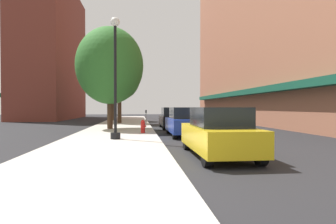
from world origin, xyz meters
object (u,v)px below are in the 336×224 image
car_blue (184,122)px  parking_meter_near (146,115)px  tree_mid (119,76)px  tree_near (114,81)px  lamppost (115,76)px  car_yellow (218,133)px  car_black (172,118)px  fire_hydrant (143,126)px  tree_far (110,66)px

car_blue → parking_meter_near: bearing=101.6°
tree_mid → car_blue: bearing=-69.6°
tree_near → lamppost: bearing=-84.9°
car_yellow → car_black: size_ratio=1.00×
fire_hydrant → car_blue: (2.38, -0.92, 0.29)m
fire_hydrant → car_yellow: bearing=-72.9°
tree_far → car_blue: tree_far is taller
car_yellow → tree_near: bearing=101.3°
tree_far → car_yellow: size_ratio=1.70×
parking_meter_near → car_yellow: size_ratio=0.30×
tree_near → car_blue: bearing=-73.0°
parking_meter_near → car_blue: (1.95, -9.30, -0.14)m
tree_far → parking_meter_near: bearing=60.3°
tree_near → tree_mid: size_ratio=1.05×
tree_mid → car_black: (4.50, -6.38, -3.95)m
lamppost → fire_hydrant: (1.39, 3.08, -2.68)m
tree_near → car_black: (5.58, -12.47, -4.03)m
car_yellow → lamppost: bearing=127.8°
tree_near → car_yellow: size_ratio=1.73×
car_black → car_blue: bearing=-88.5°
car_yellow → car_black: (0.00, 12.53, 0.00)m
lamppost → car_yellow: size_ratio=1.37×
tree_mid → car_yellow: bearing=-76.6°
parking_meter_near → tree_mid: (-2.55, 2.82, 3.81)m
tree_near → tree_far: 13.73m
lamppost → fire_hydrant: 4.32m
parking_meter_near → car_blue: bearing=-78.2°
parking_meter_near → car_black: (1.95, -3.57, -0.14)m
fire_hydrant → tree_near: bearing=100.5°
parking_meter_near → car_yellow: bearing=-83.1°
car_black → lamppost: bearing=-114.1°
tree_far → car_yellow: (4.68, -11.30, -3.84)m
car_yellow → tree_mid: bearing=102.1°
fire_hydrant → tree_mid: bearing=100.8°
tree_mid → car_blue: size_ratio=1.64×
fire_hydrant → parking_meter_near: 8.40m
tree_mid → car_yellow: 19.84m
tree_far → car_blue: size_ratio=1.70×
tree_far → car_yellow: 12.82m
tree_mid → tree_far: tree_far is taller
parking_meter_near → tree_mid: tree_mid is taller
parking_meter_near → car_black: bearing=-61.3°
tree_far → tree_mid: bearing=88.7°
car_yellow → car_black: bearing=88.7°
lamppost → tree_mid: (-0.74, 14.28, 1.56)m
fire_hydrant → car_yellow: car_yellow is taller
fire_hydrant → tree_mid: 12.16m
fire_hydrant → tree_near: size_ratio=0.11×
parking_meter_near → tree_far: size_ratio=0.18×
lamppost → car_blue: (3.77, 2.16, -2.39)m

